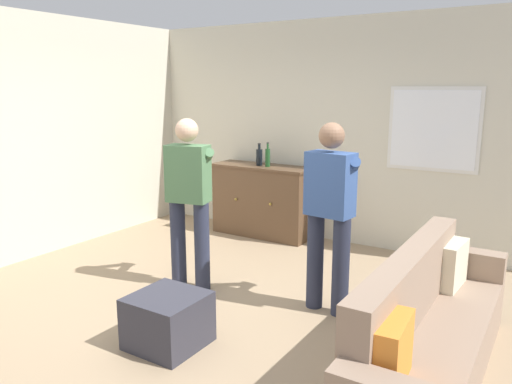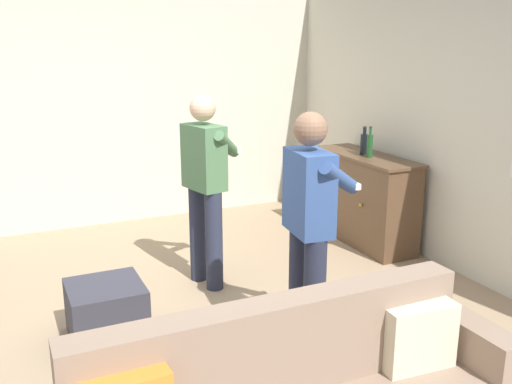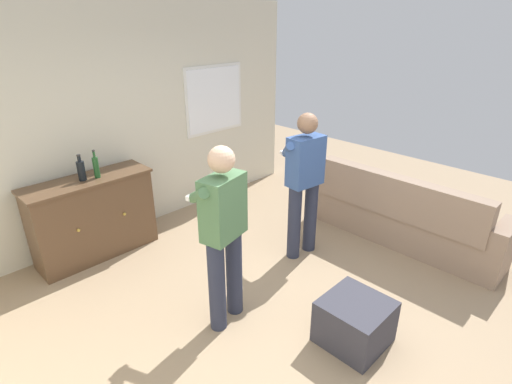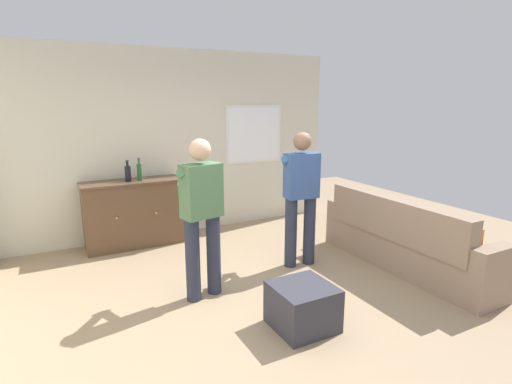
# 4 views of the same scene
# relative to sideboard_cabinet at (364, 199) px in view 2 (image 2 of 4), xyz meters

# --- Properties ---
(ground) EXTENTS (10.40, 10.40, 0.00)m
(ground) POSITION_rel_sideboard_cabinet_xyz_m (0.80, -2.30, -0.48)
(ground) COLOR #9E8466
(wall_back_with_window) EXTENTS (5.20, 0.15, 2.80)m
(wall_back_with_window) POSITION_rel_sideboard_cabinet_xyz_m (0.83, 0.36, 0.92)
(wall_back_with_window) COLOR beige
(wall_back_with_window) RESTS_ON ground
(wall_side_left) EXTENTS (0.12, 5.20, 2.80)m
(wall_side_left) POSITION_rel_sideboard_cabinet_xyz_m (-1.86, -2.30, 0.92)
(wall_side_left) COLOR beige
(wall_side_left) RESTS_ON ground
(sideboard_cabinet) EXTENTS (1.37, 0.49, 0.95)m
(sideboard_cabinet) POSITION_rel_sideboard_cabinet_xyz_m (0.00, 0.00, 0.00)
(sideboard_cabinet) COLOR brown
(sideboard_cabinet) RESTS_ON ground
(bottle_wine_green) EXTENTS (0.08, 0.08, 0.29)m
(bottle_wine_green) POSITION_rel_sideboard_cabinet_xyz_m (-0.04, -0.01, 0.59)
(bottle_wine_green) COLOR black
(bottle_wine_green) RESTS_ON sideboard_cabinet
(bottle_liquor_amber) EXTENTS (0.06, 0.06, 0.32)m
(bottle_liquor_amber) POSITION_rel_sideboard_cabinet_xyz_m (0.11, -0.04, 0.60)
(bottle_liquor_amber) COLOR #1E4C23
(bottle_liquor_amber) RESTS_ON sideboard_cabinet
(ottoman) EXTENTS (0.53, 0.53, 0.41)m
(ottoman) POSITION_rel_sideboard_cabinet_xyz_m (0.92, -2.91, -0.27)
(ottoman) COLOR #33333D
(ottoman) RESTS_ON ground
(person_standing_left) EXTENTS (0.54, 0.51, 1.68)m
(person_standing_left) POSITION_rel_sideboard_cabinet_xyz_m (0.34, -1.91, 0.46)
(person_standing_left) COLOR #282D42
(person_standing_left) RESTS_ON ground
(person_standing_right) EXTENTS (0.55, 0.50, 1.68)m
(person_standing_right) POSITION_rel_sideboard_cabinet_xyz_m (1.71, -1.68, 0.46)
(person_standing_right) COLOR #282D42
(person_standing_right) RESTS_ON ground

